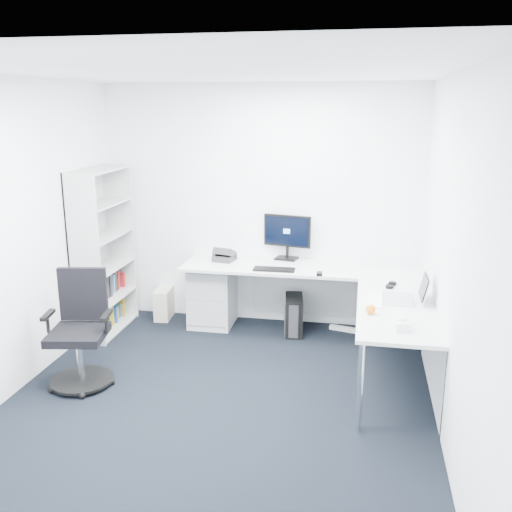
% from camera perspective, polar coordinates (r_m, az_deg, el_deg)
% --- Properties ---
extents(ground, '(4.20, 4.20, 0.00)m').
position_cam_1_polar(ground, '(4.96, -4.09, -14.85)').
color(ground, black).
extents(ceiling, '(4.20, 4.20, 0.00)m').
position_cam_1_polar(ceiling, '(4.32, -4.78, 18.04)').
color(ceiling, white).
extents(wall_back, '(3.60, 0.02, 2.70)m').
position_cam_1_polar(wall_back, '(6.46, 0.42, 4.98)').
color(wall_back, white).
rests_on(wall_back, ground).
extents(wall_front, '(3.60, 0.02, 2.70)m').
position_cam_1_polar(wall_front, '(2.60, -16.67, -10.96)').
color(wall_front, white).
rests_on(wall_front, ground).
extents(wall_left, '(0.02, 4.20, 2.70)m').
position_cam_1_polar(wall_left, '(5.21, -23.90, 1.31)').
color(wall_left, white).
rests_on(wall_left, ground).
extents(wall_right, '(0.02, 4.20, 2.70)m').
position_cam_1_polar(wall_right, '(4.36, 19.11, -0.69)').
color(wall_right, white).
rests_on(wall_right, ground).
extents(l_desk, '(2.64, 1.48, 0.77)m').
position_cam_1_polar(l_desk, '(5.96, 4.43, -5.52)').
color(l_desk, silver).
rests_on(l_desk, ground).
extents(drawer_pedestal, '(0.48, 0.59, 0.73)m').
position_cam_1_polar(drawer_pedestal, '(6.60, -4.29, -3.68)').
color(drawer_pedestal, silver).
rests_on(drawer_pedestal, ground).
extents(bookshelf, '(0.35, 0.91, 1.81)m').
position_cam_1_polar(bookshelf, '(6.44, -15.02, 0.41)').
color(bookshelf, '#B1B3B2').
rests_on(bookshelf, ground).
extents(task_chair, '(0.67, 0.67, 1.04)m').
position_cam_1_polar(task_chair, '(5.33, -17.41, -7.20)').
color(task_chair, black).
rests_on(task_chair, ground).
extents(black_pc_tower, '(0.24, 0.45, 0.41)m').
position_cam_1_polar(black_pc_tower, '(6.37, 3.81, -5.88)').
color(black_pc_tower, black).
rests_on(black_pc_tower, ground).
extents(beige_pc_tower, '(0.20, 0.39, 0.36)m').
position_cam_1_polar(beige_pc_tower, '(6.89, -9.15, -4.66)').
color(beige_pc_tower, beige).
rests_on(beige_pc_tower, ground).
extents(power_strip, '(0.39, 0.16, 0.04)m').
position_cam_1_polar(power_strip, '(6.53, 9.03, -7.25)').
color(power_strip, white).
rests_on(power_strip, ground).
extents(monitor, '(0.57, 0.28, 0.52)m').
position_cam_1_polar(monitor, '(6.38, 3.10, 1.93)').
color(monitor, black).
rests_on(monitor, l_desk).
extents(black_keyboard, '(0.44, 0.16, 0.02)m').
position_cam_1_polar(black_keyboard, '(6.01, 1.83, -1.34)').
color(black_keyboard, black).
rests_on(black_keyboard, l_desk).
extents(mouse, '(0.06, 0.10, 0.03)m').
position_cam_1_polar(mouse, '(5.87, 6.36, -1.77)').
color(mouse, black).
rests_on(mouse, l_desk).
extents(desk_phone, '(0.26, 0.26, 0.15)m').
position_cam_1_polar(desk_phone, '(6.37, -3.17, 0.19)').
color(desk_phone, '#2B2B2D').
rests_on(desk_phone, l_desk).
extents(laptop, '(0.37, 0.36, 0.26)m').
position_cam_1_polar(laptop, '(5.22, 14.10, -2.97)').
color(laptop, silver).
rests_on(laptop, l_desk).
extents(white_keyboard, '(0.14, 0.44, 0.01)m').
position_cam_1_polar(white_keyboard, '(5.20, 11.83, -4.29)').
color(white_keyboard, white).
rests_on(white_keyboard, l_desk).
extents(headphones, '(0.16, 0.20, 0.05)m').
position_cam_1_polar(headphones, '(5.62, 13.36, -2.75)').
color(headphones, black).
rests_on(headphones, l_desk).
extents(orange_fruit, '(0.08, 0.08, 0.08)m').
position_cam_1_polar(orange_fruit, '(4.85, 11.39, -5.26)').
color(orange_fruit, orange).
rests_on(orange_fruit, l_desk).
extents(tissue_box, '(0.14, 0.22, 0.07)m').
position_cam_1_polar(tissue_box, '(4.61, 14.19, -6.59)').
color(tissue_box, white).
rests_on(tissue_box, l_desk).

